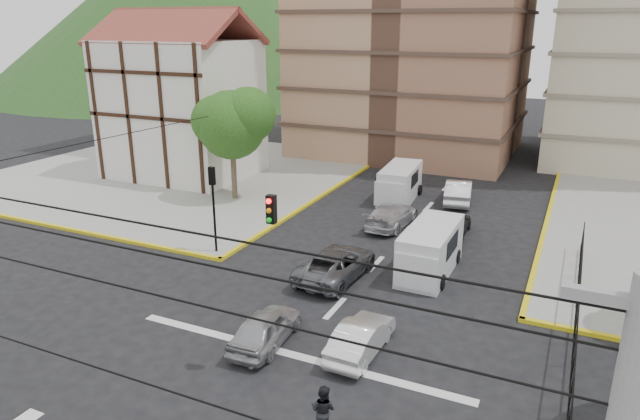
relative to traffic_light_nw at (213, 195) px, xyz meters
The scene contains 18 objects.
ground 11.46m from the traffic_light_nw, 45.00° to the right, with size 160.00×160.00×0.00m, color black.
sidewalk_nw 17.52m from the traffic_light_nw, 135.00° to the left, with size 26.00×26.00×0.15m, color gray.
stop_line 10.68m from the traffic_light_nw, 40.24° to the right, with size 13.00×0.40×0.01m, color silver.
tudor_building 16.70m from the traffic_light_nw, 132.55° to the left, with size 10.80×8.05×12.23m.
distant_hill 78.84m from the traffic_light_nw, 127.19° to the left, with size 70.00×70.00×28.00m, color #224717.
park_fence 17.40m from the traffic_light_nw, 11.11° to the right, with size 0.10×22.50×1.66m, color black, non-canonical shape.
tree_tudor 9.42m from the traffic_light_nw, 116.53° to the left, with size 5.39×4.40×7.43m.
traffic_light_nw is the anchor object (origin of this frame).
traffic_light_hanging 12.86m from the traffic_light_nw, 51.58° to the right, with size 18.00×9.12×0.92m.
van_right_lane 10.79m from the traffic_light_nw, 11.49° to the left, with size 2.13×5.05×2.27m.
van_left_lane 14.05m from the traffic_light_nw, 66.20° to the left, with size 2.28×5.09×2.24m.
car_silver_front_left 9.46m from the traffic_light_nw, 44.02° to the right, with size 1.54×3.84×1.31m, color #A2A3A7.
car_white_front_right 11.62m from the traffic_light_nw, 28.78° to the right, with size 1.32×3.79×1.25m, color white.
car_grey_mid_left 7.08m from the traffic_light_nw, ahead, with size 2.32×5.03×1.40m, color #5A5C62.
car_silver_rear_left 10.55m from the traffic_light_nw, 48.72° to the left, with size 1.91×4.69×1.36m, color silver.
car_darkgrey_mid_right 13.04m from the traffic_light_nw, 36.63° to the left, with size 1.63×4.05×1.38m, color #252628.
car_white_rear_right 16.90m from the traffic_light_nw, 56.24° to the left, with size 1.61×4.62×1.52m, color white.
pedestrian_crosswalk 14.56m from the traffic_light_nw, 43.20° to the right, with size 0.77×0.60×1.58m, color black.
Camera 1 is at (8.29, -14.33, 11.23)m, focal length 32.00 mm.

